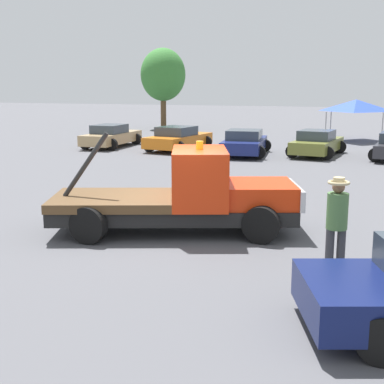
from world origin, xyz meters
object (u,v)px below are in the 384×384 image
(canopy_tent_blue, at_px, (356,105))
(person_near_truck, at_px, (337,217))
(parked_car_tan, at_px, (111,136))
(parked_car_navy, at_px, (245,143))
(parked_car_olive, at_px, (317,143))
(traffic_cone, at_px, (195,183))
(parked_car_orange, at_px, (178,138))
(tow_truck, at_px, (188,196))
(tree_left, at_px, (163,75))

(canopy_tent_blue, bearing_deg, person_near_truck, -87.90)
(parked_car_tan, distance_m, parked_car_navy, 8.42)
(person_near_truck, height_order, parked_car_olive, person_near_truck)
(parked_car_navy, height_order, traffic_cone, parked_car_navy)
(parked_car_olive, height_order, traffic_cone, parked_car_olive)
(parked_car_orange, relative_size, traffic_cone, 9.18)
(tow_truck, bearing_deg, traffic_cone, 87.48)
(parked_car_navy, relative_size, traffic_cone, 8.79)
(parked_car_orange, height_order, canopy_tent_blue, canopy_tent_blue)
(canopy_tent_blue, xyz_separation_m, tree_left, (-15.59, 4.89, 2.11))
(canopy_tent_blue, bearing_deg, parked_car_orange, -137.31)
(parked_car_tan, xyz_separation_m, canopy_tent_blue, (13.43, 8.43, 1.66))
(tree_left, bearing_deg, traffic_cone, -65.13)
(parked_car_orange, bearing_deg, person_near_truck, -142.20)
(canopy_tent_blue, height_order, tree_left, tree_left)
(parked_car_tan, bearing_deg, person_near_truck, -141.90)
(tow_truck, relative_size, tree_left, 0.97)
(traffic_cone, bearing_deg, person_near_truck, -52.80)
(parked_car_navy, height_order, parked_car_olive, same)
(parked_car_navy, distance_m, canopy_tent_blue, 10.82)
(tow_truck, height_order, parked_car_navy, tow_truck)
(parked_car_tan, distance_m, canopy_tent_blue, 15.94)
(parked_car_orange, xyz_separation_m, tree_left, (-6.43, 13.35, 3.77))
(parked_car_tan, height_order, parked_car_olive, same)
(tow_truck, height_order, traffic_cone, tow_truck)
(person_near_truck, bearing_deg, traffic_cone, -164.31)
(person_near_truck, relative_size, canopy_tent_blue, 0.55)
(person_near_truck, height_order, tree_left, tree_left)
(parked_car_orange, xyz_separation_m, parked_car_olive, (7.70, 0.06, -0.00))
(person_near_truck, bearing_deg, tow_truck, -137.82)
(parked_car_tan, bearing_deg, tow_truck, -147.12)
(tow_truck, xyz_separation_m, person_near_truck, (3.74, -1.85, 0.21))
(parked_car_navy, bearing_deg, tow_truck, -177.83)
(parked_car_orange, distance_m, tree_left, 15.29)
(tow_truck, bearing_deg, parked_car_tan, 103.76)
(tree_left, bearing_deg, parked_car_tan, -80.79)
(parked_car_orange, bearing_deg, parked_car_olive, -81.34)
(person_near_truck, relative_size, traffic_cone, 3.46)
(parked_car_navy, height_order, canopy_tent_blue, canopy_tent_blue)
(parked_car_navy, relative_size, parked_car_olive, 1.04)
(tree_left, bearing_deg, canopy_tent_blue, -17.43)
(person_near_truck, height_order, parked_car_tan, person_near_truck)
(tow_truck, relative_size, person_near_truck, 3.38)
(parked_car_navy, bearing_deg, traffic_cone, 177.34)
(tow_truck, distance_m, parked_car_tan, 19.24)
(parked_car_tan, distance_m, parked_car_orange, 4.27)
(person_near_truck, distance_m, parked_car_tan, 22.95)
(parked_car_orange, distance_m, parked_car_navy, 4.21)
(tree_left, bearing_deg, tow_truck, -66.41)
(parked_car_navy, bearing_deg, tree_left, 29.83)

